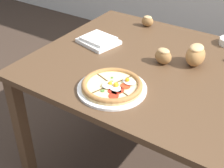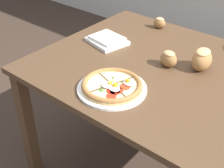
% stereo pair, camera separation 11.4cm
% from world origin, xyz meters
% --- Properties ---
extents(dining_table, '(1.23, 0.99, 0.73)m').
position_xyz_m(dining_table, '(0.00, 0.00, 0.64)').
color(dining_table, '#513823').
rests_on(dining_table, ground_plane).
extents(pizza, '(0.30, 0.30, 0.05)m').
position_xyz_m(pizza, '(-0.08, -0.30, 0.75)').
color(pizza, white).
rests_on(pizza, dining_table).
extents(napkin_folded, '(0.23, 0.21, 0.04)m').
position_xyz_m(napkin_folded, '(-0.39, 0.04, 0.75)').
color(napkin_folded, silver).
rests_on(napkin_folded, dining_table).
extents(bread_piece_near, '(0.08, 0.06, 0.07)m').
position_xyz_m(bread_piece_near, '(-0.28, 0.39, 0.77)').
color(bread_piece_near, olive).
rests_on(bread_piece_near, dining_table).
extents(bread_piece_mid, '(0.10, 0.13, 0.11)m').
position_xyz_m(bread_piece_mid, '(0.13, 0.10, 0.79)').
color(bread_piece_mid, '#A3703D').
rests_on(bread_piece_mid, dining_table).
extents(bread_piece_far, '(0.10, 0.09, 0.08)m').
position_xyz_m(bread_piece_far, '(-0.00, 0.03, 0.78)').
color(bread_piece_far, olive).
rests_on(bread_piece_far, dining_table).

